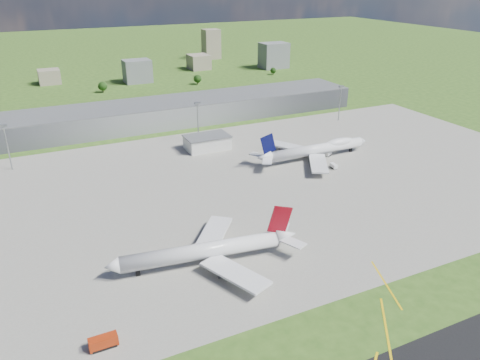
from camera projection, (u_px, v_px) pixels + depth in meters
name	position (u px, v px, depth m)	size (l,w,h in m)	color
ground	(167.00, 129.00, 326.58)	(1400.00, 1400.00, 0.00)	#30561B
apron	(251.00, 185.00, 239.70)	(360.00, 190.00, 0.08)	gray
terminal	(160.00, 113.00, 335.93)	(300.00, 42.00, 15.00)	gray
ops_building	(207.00, 143.00, 287.63)	(26.00, 16.00, 8.00)	silver
mast_west	(6.00, 139.00, 251.16)	(3.50, 2.00, 25.90)	gray
mast_center	(198.00, 115.00, 294.46)	(3.50, 2.00, 25.90)	gray
mast_east	(340.00, 97.00, 337.77)	(3.50, 2.00, 25.90)	gray
airliner_red_twin	(208.00, 251.00, 173.15)	(72.41, 56.00, 19.89)	white
airliner_blue_quad	(317.00, 149.00, 272.56)	(74.93, 58.97, 19.62)	white
fire_truck	(103.00, 342.00, 134.94)	(8.32, 3.34, 3.66)	#A2290B
tug_yellow	(212.00, 244.00, 185.64)	(3.82, 3.28, 1.68)	orange
van_white_near	(334.00, 166.00, 259.68)	(2.79, 5.37, 2.63)	white
van_white_far	(328.00, 154.00, 277.48)	(5.50, 4.44, 2.57)	silver
bldg_cw	(49.00, 77.00, 456.97)	(20.00, 18.00, 14.00)	gray
bldg_c	(137.00, 71.00, 462.08)	(26.00, 20.00, 22.00)	slate
bldg_ce	(199.00, 62.00, 527.81)	(22.00, 24.00, 16.00)	gray
bldg_e	(274.00, 55.00, 532.11)	(30.00, 22.00, 28.00)	slate
bldg_tall_e	(211.00, 44.00, 589.04)	(20.00, 18.00, 36.00)	gray
tree_c	(103.00, 86.00, 423.66)	(8.10, 8.10, 9.90)	#382314
tree_e	(198.00, 79.00, 455.09)	(7.65, 7.65, 9.35)	#382314
tree_far_e	(273.00, 71.00, 499.18)	(6.30, 6.30, 7.70)	#382314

